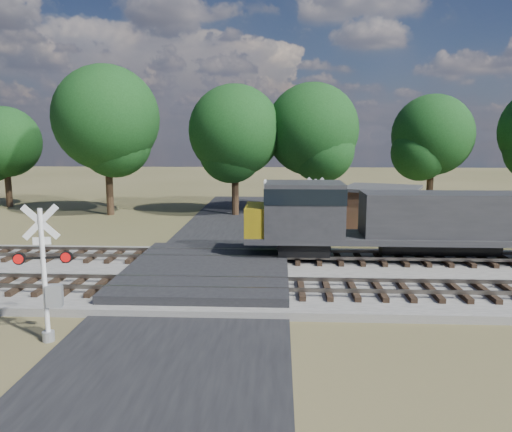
{
  "coord_description": "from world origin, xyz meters",
  "views": [
    {
      "loc": [
        3.14,
        -20.73,
        6.26
      ],
      "look_at": [
        2.04,
        2.0,
        2.59
      ],
      "focal_mm": 35.0,
      "sensor_mm": 36.0,
      "label": 1
    }
  ],
  "objects": [
    {
      "name": "ground",
      "position": [
        0.0,
        0.0,
        0.0
      ],
      "size": [
        160.0,
        160.0,
        0.0
      ],
      "primitive_type": "plane",
      "color": "#434324",
      "rests_on": "ground"
    },
    {
      "name": "ballast_bed",
      "position": [
        10.0,
        0.5,
        0.15
      ],
      "size": [
        140.0,
        10.0,
        0.3
      ],
      "primitive_type": "cube",
      "color": "gray",
      "rests_on": "ground"
    },
    {
      "name": "road",
      "position": [
        0.0,
        0.0,
        0.04
      ],
      "size": [
        7.0,
        60.0,
        0.08
      ],
      "primitive_type": "cube",
      "color": "black",
      "rests_on": "ground"
    },
    {
      "name": "crossing_panel",
      "position": [
        0.0,
        0.5,
        0.32
      ],
      "size": [
        7.0,
        9.0,
        0.62
      ],
      "primitive_type": "cube",
      "color": "#262628",
      "rests_on": "ground"
    },
    {
      "name": "track_near",
      "position": [
        3.12,
        -2.0,
        0.41
      ],
      "size": [
        140.0,
        2.6,
        0.33
      ],
      "color": "black",
      "rests_on": "ballast_bed"
    },
    {
      "name": "track_far",
      "position": [
        3.12,
        3.0,
        0.41
      ],
      "size": [
        140.0,
        2.6,
        0.33
      ],
      "color": "black",
      "rests_on": "ballast_bed"
    },
    {
      "name": "crossing_signal_near",
      "position": [
        -3.87,
        -6.48,
        1.77
      ],
      "size": [
        1.7,
        0.48,
        4.27
      ],
      "rotation": [
        0.0,
        0.0,
        0.21
      ],
      "color": "silver",
      "rests_on": "ground"
    },
    {
      "name": "crossing_signal_far",
      "position": [
        5.11,
        8.09,
        1.63
      ],
      "size": [
        1.56,
        0.41,
        3.91
      ],
      "rotation": [
        0.0,
        0.0,
        2.96
      ],
      "color": "silver",
      "rests_on": "ground"
    },
    {
      "name": "equipment_shed",
      "position": [
        9.62,
        11.04,
        1.56
      ],
      "size": [
        5.8,
        5.8,
        3.07
      ],
      "rotation": [
        0.0,
        0.0,
        -0.36
      ],
      "color": "#4A351F",
      "rests_on": "ground"
    },
    {
      "name": "treeline",
      "position": [
        4.39,
        20.41,
        6.64
      ],
      "size": [
        82.71,
        12.15,
        11.7
      ],
      "color": "black",
      "rests_on": "ground"
    }
  ]
}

